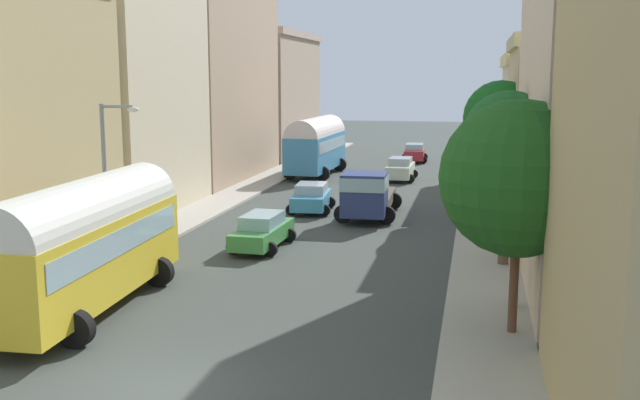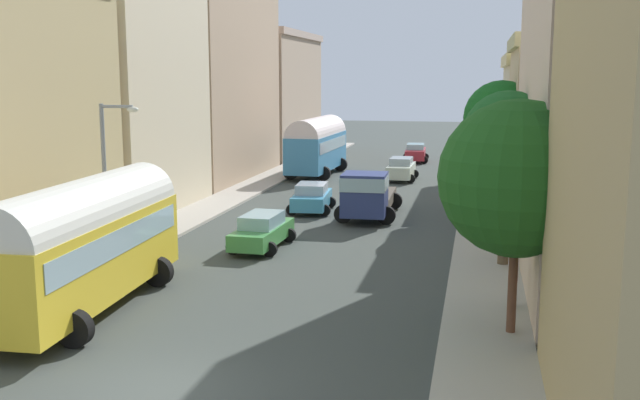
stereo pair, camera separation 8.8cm
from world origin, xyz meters
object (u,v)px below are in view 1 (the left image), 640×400
parked_bus_1 (316,143)px  pedestrian_2 (514,278)px  car_2 (262,231)px  cargo_truck_0 (368,194)px  streetlamp_near (110,171)px  car_1 (414,153)px  car_3 (311,197)px  pedestrian_1 (501,215)px  car_0 (400,169)px  pedestrian_0 (494,181)px  parked_bus_0 (85,239)px

parked_bus_1 → pedestrian_2: (12.57, -29.24, -1.29)m
pedestrian_2 → car_2: bearing=147.1°
cargo_truck_0 → streetlamp_near: bearing=-124.5°
parked_bus_1 → car_2: (2.74, -22.89, -1.57)m
car_1 → car_3: bearing=-97.9°
car_3 → pedestrian_2: bearing=-57.1°
cargo_truck_0 → car_3: bearing=154.9°
pedestrian_1 → streetlamp_near: 16.70m
car_0 → car_2: bearing=-99.3°
car_2 → pedestrian_1: pedestrian_1 is taller
car_1 → pedestrian_0: pedestrian_0 is taller
parked_bus_0 → streetlamp_near: size_ratio=1.55×
car_2 → streetlamp_near: bearing=-136.5°
parked_bus_0 → pedestrian_2: bearing=12.2°
cargo_truck_0 → pedestrian_1: cargo_truck_0 is taller
cargo_truck_0 → car_2: 7.90m
car_0 → pedestrian_2: 28.60m
parked_bus_1 → car_2: 23.11m
car_1 → pedestrian_0: (6.17, -17.82, 0.24)m
parked_bus_0 → car_2: 9.64m
pedestrian_0 → pedestrian_1: pedestrian_1 is taller
car_1 → cargo_truck_0: bearing=-90.3°
parked_bus_1 → cargo_truck_0: (6.09, -15.75, -1.02)m
parked_bus_1 → cargo_truck_0: size_ratio=1.25×
parked_bus_1 → streetlamp_near: 27.24m
streetlamp_near → car_3: bearing=70.2°
pedestrian_2 → pedestrian_0: bearing=90.4°
car_1 → car_3: size_ratio=1.02×
car_0 → car_2: 21.82m
car_1 → pedestrian_1: (6.24, -28.91, 0.27)m
parked_bus_0 → pedestrian_1: bearing=46.3°
cargo_truck_0 → pedestrian_1: size_ratio=3.84×
cargo_truck_0 → car_0: bearing=89.4°
car_0 → pedestrian_0: bearing=-46.0°
car_0 → pedestrian_2: size_ratio=2.34×
car_0 → car_2: size_ratio=0.94×
pedestrian_0 → pedestrian_2: pedestrian_0 is taller
parked_bus_0 → pedestrian_2: parked_bus_0 is taller
cargo_truck_0 → pedestrian_1: bearing=-25.8°
car_1 → car_2: size_ratio=0.95×
car_1 → car_2: car_1 is taller
car_2 → pedestrian_2: bearing=-32.9°
parked_bus_0 → car_3: parked_bus_0 is taller
car_0 → car_1: 11.42m
cargo_truck_0 → streetlamp_near: 14.04m
car_1 → pedestrian_1: bearing=-77.8°
car_2 → pedestrian_0: 17.97m
car_3 → pedestrian_0: pedestrian_0 is taller
parked_bus_0 → car_1: (6.32, 42.05, -1.47)m
cargo_truck_0 → streetlamp_near: streetlamp_near is taller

